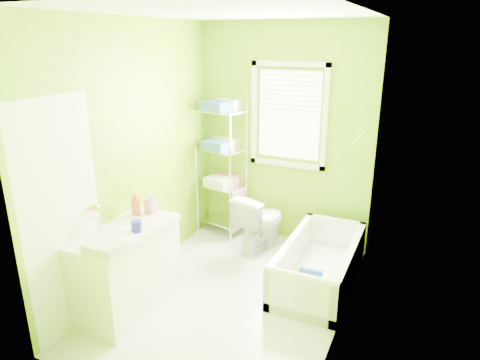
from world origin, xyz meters
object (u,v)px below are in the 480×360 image
at_px(vanity, 127,266).
at_px(wire_shelf_unit, 223,154).
at_px(toilet, 260,222).
at_px(bathtub, 318,270).

distance_m(vanity, wire_shelf_unit, 1.95).
height_order(toilet, wire_shelf_unit, wire_shelf_unit).
bearing_deg(toilet, wire_shelf_unit, -7.09).
relative_size(toilet, vanity, 0.67).
xyz_separation_m(bathtub, toilet, (-0.83, 0.46, 0.20)).
bearing_deg(vanity, wire_shelf_unit, 87.93).
bearing_deg(vanity, bathtub, 36.86).
bearing_deg(wire_shelf_unit, bathtub, -26.33).
bearing_deg(bathtub, vanity, -143.14).
xyz_separation_m(vanity, wire_shelf_unit, (0.07, 1.84, 0.62)).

